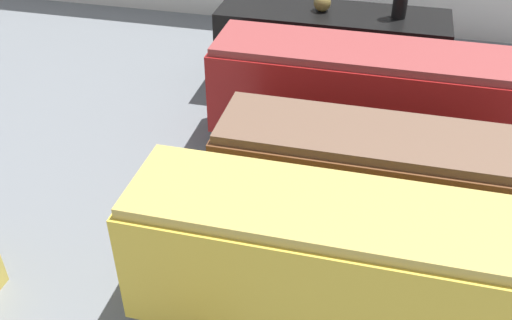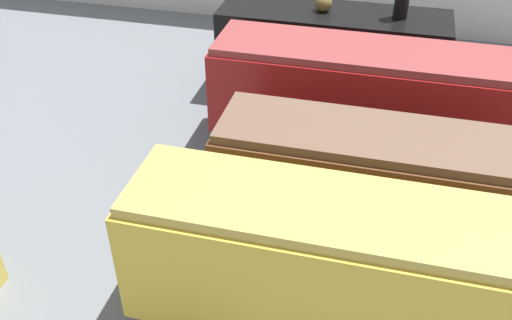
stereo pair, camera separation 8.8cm
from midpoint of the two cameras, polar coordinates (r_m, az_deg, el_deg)
The scene contains 6 objects.
ground_plane at distance 16.56m, azimuth 1.62°, elevation -6.81°, with size 80.00×80.00×0.00m, color slate.
steam_locomotive at distance 22.36m, azimuth 7.72°, elevation 11.08°, with size 8.51×2.67×5.21m.
streamlined_locomotive at distance 18.89m, azimuth 12.77°, elevation 6.41°, with size 11.37×2.72×3.76m.
passenger_coach_wooden at distance 15.36m, azimuth 12.25°, elevation -1.59°, with size 8.59×2.57×3.42m.
passenger_coach_vintage at distance 12.56m, azimuth 8.73°, elevation -10.31°, with size 9.34×2.59×3.81m.
visitor_person at distance 14.95m, azimuth 2.68°, elevation -7.94°, with size 0.34×0.34×1.62m.
Camera 2 is at (2.61, -11.98, 11.13)m, focal length 40.00 mm.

